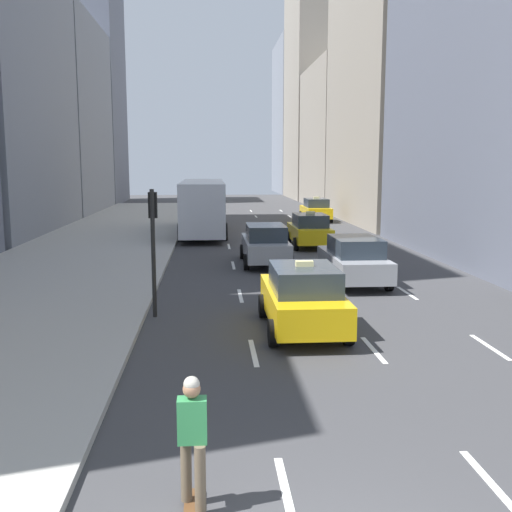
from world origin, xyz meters
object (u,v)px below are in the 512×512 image
sedan_black_near (265,244)px  sedan_silver_behind (354,260)px  traffic_light_pole (153,232)px  taxi_second (310,230)px  city_bus (203,205)px  skateboarder (192,437)px  taxi_third (316,210)px  taxi_lead (303,298)px

sedan_black_near → sedan_silver_behind: 5.25m
sedan_black_near → traffic_light_pole: 9.65m
taxi_second → city_bus: 8.43m
sedan_silver_behind → traffic_light_pole: traffic_light_pole is taller
skateboarder → traffic_light_pole: (-1.35, 9.82, 1.45)m
sedan_silver_behind → city_bus: size_ratio=0.40×
taxi_second → taxi_third: same height
taxi_lead → city_bus: (-2.81, 22.04, 0.91)m
taxi_second → sedan_silver_behind: taxi_second is taller
taxi_lead → sedan_silver_behind: taxi_lead is taller
city_bus → taxi_second: bearing=-47.9°
taxi_third → sedan_black_near: taxi_third is taller
taxi_second → city_bus: bearing=132.1°
sedan_black_near → sedan_silver_behind: size_ratio=1.01×
taxi_third → traffic_light_pole: bearing=-108.9°
sedan_silver_behind → skateboarder: 15.05m
taxi_second → skateboarder: 24.39m
taxi_second → sedan_black_near: (-2.80, -5.30, -0.00)m
taxi_third → taxi_second: bearing=-101.3°
taxi_lead → city_bus: size_ratio=0.38×
sedan_silver_behind → city_bus: city_bus is taller
sedan_silver_behind → traffic_light_pole: size_ratio=1.30×
city_bus → traffic_light_pole: 20.23m
taxi_second → skateboarder: taxi_second is taller
sedan_silver_behind → traffic_light_pole: bearing=-147.9°
taxi_third → sedan_silver_behind: (-2.80, -23.72, -0.01)m
traffic_light_pole → sedan_silver_behind: bearing=32.1°
traffic_light_pole → sedan_black_near: bearing=65.5°
skateboarder → sedan_black_near: bearing=82.0°
taxi_lead → taxi_second: bearing=80.0°
taxi_lead → sedan_black_near: taxi_lead is taller
sedan_silver_behind → traffic_light_pole: 8.12m
taxi_lead → sedan_black_near: size_ratio=0.93×
taxi_lead → skateboarder: 8.38m
taxi_second → taxi_lead: bearing=-100.0°
taxi_second → sedan_silver_behind: 9.74m
traffic_light_pole → taxi_second: bearing=64.2°
taxi_second → sedan_black_near: taxi_second is taller
taxi_third → traffic_light_pole: 29.58m
taxi_second → traffic_light_pole: bearing=-115.8°
taxi_second → city_bus: size_ratio=0.38×
sedan_black_near → city_bus: (-2.81, 11.52, 0.91)m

